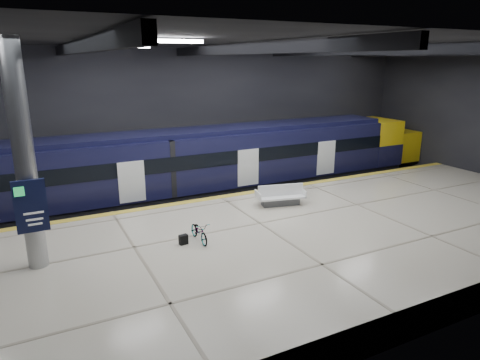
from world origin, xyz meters
TOP-DOWN VIEW (x-y plane):
  - ground at (0.00, 0.00)m, footprint 30.00×30.00m
  - room_shell at (-0.00, 0.00)m, footprint 30.10×16.10m
  - platform at (0.00, -2.50)m, footprint 30.00×11.00m
  - safety_strip at (0.00, 2.75)m, footprint 30.00×0.40m
  - rails at (0.00, 5.50)m, footprint 30.00×1.52m
  - train at (0.96, 5.50)m, footprint 29.40×2.84m
  - bench at (1.90, 0.52)m, footprint 2.28×1.34m
  - bicycle at (-2.79, -1.55)m, footprint 0.51×1.42m
  - pannier_bag at (-3.39, -1.55)m, footprint 0.32×0.22m
  - info_column at (-8.00, -1.03)m, footprint 0.90×0.78m

SIDE VIEW (x-z plane):
  - ground at x=0.00m, z-range 0.00..0.00m
  - rails at x=0.00m, z-range 0.00..0.16m
  - platform at x=0.00m, z-range 0.00..1.10m
  - safety_strip at x=0.00m, z-range 1.10..1.11m
  - pannier_bag at x=-3.39m, z-range 1.10..1.45m
  - bench at x=1.90m, z-range 0.96..1.90m
  - bicycle at x=-2.79m, z-range 1.10..1.84m
  - train at x=0.96m, z-range 0.16..3.95m
  - info_column at x=-8.00m, z-range 1.01..7.91m
  - room_shell at x=0.00m, z-range 1.69..9.74m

